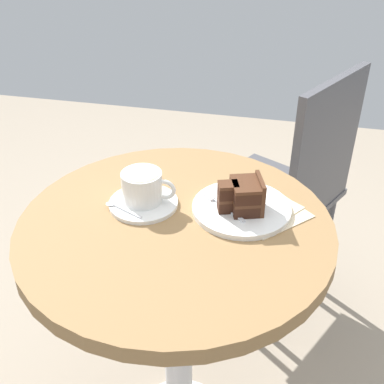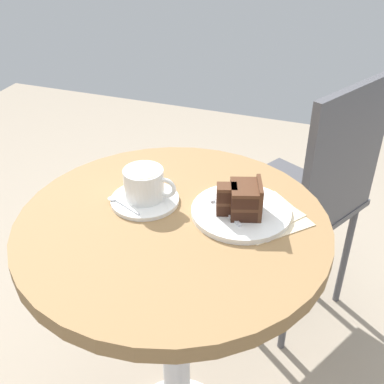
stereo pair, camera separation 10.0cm
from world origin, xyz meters
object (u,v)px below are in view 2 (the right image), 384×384
(coffee_cup, at_px, (145,183))
(napkin, at_px, (264,214))
(cafe_chair, at_px, (312,189))
(teaspoon, at_px, (120,203))
(cake_slice, at_px, (243,199))
(cake_plate, at_px, (241,212))
(saucer, at_px, (145,200))
(fork, at_px, (219,205))

(coffee_cup, relative_size, napkin, 0.57)
(cafe_chair, bearing_deg, coffee_cup, -3.50)
(teaspoon, xyz_separation_m, cafe_chair, (0.36, 0.55, -0.22))
(cake_slice, xyz_separation_m, cafe_chair, (0.10, 0.50, -0.26))
(cake_plate, height_order, cake_slice, cake_slice)
(saucer, relative_size, cake_plate, 0.71)
(coffee_cup, height_order, cake_slice, cake_slice)
(saucer, bearing_deg, fork, 7.83)
(saucer, height_order, napkin, saucer)
(teaspoon, height_order, napkin, teaspoon)
(cake_slice, bearing_deg, cafe_chair, 78.23)
(coffee_cup, height_order, fork, coffee_cup)
(cake_plate, bearing_deg, saucer, -173.10)
(cake_slice, xyz_separation_m, napkin, (0.04, 0.03, -0.04))
(fork, bearing_deg, coffee_cup, 49.11)
(saucer, bearing_deg, coffee_cup, 99.95)
(cake_plate, relative_size, cake_slice, 2.06)
(saucer, height_order, coffee_cup, coffee_cup)
(cake_plate, bearing_deg, teaspoon, -165.75)
(coffee_cup, xyz_separation_m, teaspoon, (-0.04, -0.04, -0.03))
(cake_plate, height_order, cafe_chair, cafe_chair)
(cake_slice, height_order, cafe_chair, cafe_chair)
(saucer, xyz_separation_m, coffee_cup, (-0.00, 0.01, 0.04))
(saucer, height_order, cake_plate, cake_plate)
(napkin, distance_m, cafe_chair, 0.53)
(cake_slice, height_order, napkin, cake_slice)
(coffee_cup, bearing_deg, napkin, 7.55)
(coffee_cup, relative_size, fork, 1.11)
(cake_slice, relative_size, cafe_chair, 0.11)
(saucer, distance_m, teaspoon, 0.06)
(fork, relative_size, napkin, 0.51)
(coffee_cup, relative_size, cake_slice, 1.16)
(saucer, xyz_separation_m, cake_slice, (0.21, 0.01, 0.04))
(fork, distance_m, napkin, 0.10)
(teaspoon, bearing_deg, napkin, -140.54)
(coffee_cup, distance_m, fork, 0.17)
(teaspoon, distance_m, fork, 0.21)
(cake_slice, relative_size, fork, 0.96)
(saucer, relative_size, coffee_cup, 1.27)
(cake_plate, relative_size, cafe_chair, 0.24)
(saucer, xyz_separation_m, napkin, (0.26, 0.04, -0.00))
(coffee_cup, bearing_deg, saucer, -80.05)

